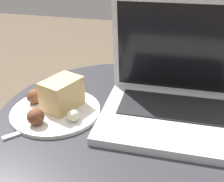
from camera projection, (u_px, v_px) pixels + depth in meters
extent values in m
cylinder|color=#2D2D33|center=(130.00, 116.00, 0.64)|extent=(0.64, 0.64, 0.02)
cube|color=silver|center=(172.00, 119.00, 0.60)|extent=(0.33, 0.26, 0.02)
cube|color=black|center=(173.00, 107.00, 0.62)|extent=(0.26, 0.13, 0.00)
cube|color=silver|center=(179.00, 49.00, 0.62)|extent=(0.32, 0.06, 0.25)
cube|color=black|center=(179.00, 50.00, 0.62)|extent=(0.30, 0.05, 0.22)
cylinder|color=brown|center=(129.00, 49.00, 0.74)|extent=(0.07, 0.07, 0.21)
cylinder|color=white|center=(131.00, 8.00, 0.68)|extent=(0.07, 0.07, 0.02)
cylinder|color=silver|center=(56.00, 111.00, 0.64)|extent=(0.22, 0.22, 0.01)
cube|color=#DBB775|center=(62.00, 94.00, 0.63)|extent=(0.09, 0.11, 0.07)
sphere|color=brown|center=(34.00, 96.00, 0.65)|extent=(0.04, 0.04, 0.04)
sphere|color=brown|center=(36.00, 117.00, 0.57)|extent=(0.04, 0.04, 0.04)
sphere|color=beige|center=(73.00, 116.00, 0.58)|extent=(0.03, 0.03, 0.03)
cube|color=silver|center=(31.00, 129.00, 0.57)|extent=(0.09, 0.10, 0.01)
cube|color=silver|center=(68.00, 117.00, 0.62)|extent=(0.05, 0.06, 0.01)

